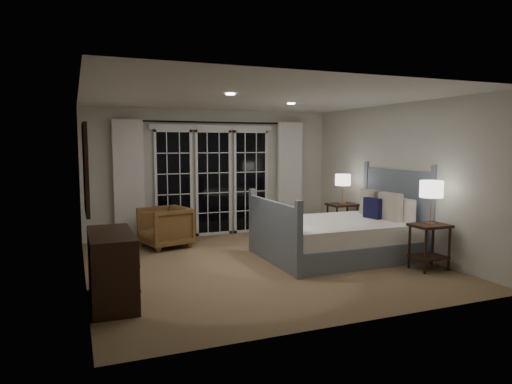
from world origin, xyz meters
name	(u,v)px	position (x,y,z in m)	size (l,w,h in m)	color
floor	(260,264)	(0.00, 0.00, 0.00)	(5.00, 5.00, 0.00)	#8F754D
ceiling	(260,98)	(0.00, 0.00, 2.50)	(5.00, 5.00, 0.00)	silver
wall_left	(82,188)	(-2.50, 0.00, 1.25)	(0.02, 5.00, 2.50)	beige
wall_right	(396,178)	(2.50, 0.00, 1.25)	(0.02, 5.00, 2.50)	beige
wall_back	(213,173)	(0.00, 2.50, 1.25)	(5.00, 0.02, 2.50)	beige
wall_front	(356,202)	(0.00, -2.50, 1.25)	(5.00, 0.02, 2.50)	beige
french_doors	(213,181)	(0.00, 2.46, 1.09)	(2.50, 0.04, 2.20)	black
curtain_rod	(214,122)	(0.00, 2.40, 2.25)	(0.03, 0.03, 3.50)	black
curtain_left	(129,181)	(-1.65, 2.38, 1.15)	(0.55, 0.10, 2.25)	white
curtain_right	(289,176)	(1.65, 2.38, 1.15)	(0.55, 0.10, 2.25)	white
downlight_a	(291,104)	(0.80, 0.60, 2.49)	(0.12, 0.12, 0.01)	white
downlight_b	(230,94)	(-0.60, -0.40, 2.49)	(0.12, 0.12, 0.01)	white
bed	(341,235)	(1.41, -0.04, 0.34)	(2.38, 1.71, 1.39)	slate
nightstand_left	(429,240)	(2.17, -1.20, 0.44)	(0.52, 0.41, 0.67)	black
nightstand_right	(342,216)	(2.16, 1.10, 0.46)	(0.53, 0.43, 0.69)	black
lamp_left	(431,189)	(2.17, -1.20, 1.17)	(0.33, 0.33, 0.63)	tan
lamp_right	(343,180)	(2.16, 1.10, 1.14)	(0.29, 0.29, 0.56)	tan
armchair	(165,227)	(-1.12, 1.69, 0.36)	(0.77, 0.79, 0.72)	brown
dresser	(112,268)	(-2.23, -0.94, 0.41)	(0.49, 1.16, 0.82)	black
mirror	(86,169)	(-2.47, -0.94, 1.55)	(0.05, 0.85, 1.00)	black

